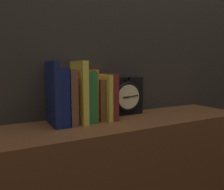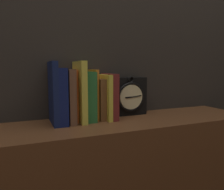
{
  "view_description": "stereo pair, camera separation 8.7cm",
  "coord_description": "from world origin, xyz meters",
  "px_view_note": "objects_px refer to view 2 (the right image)",
  "views": [
    {
      "loc": [
        -0.41,
        -0.76,
        0.93
      ],
      "look_at": [
        0.0,
        0.0,
        0.82
      ],
      "focal_mm": 35.0,
      "sensor_mm": 36.0,
      "label": 1
    },
    {
      "loc": [
        -0.33,
        -0.8,
        0.93
      ],
      "look_at": [
        0.0,
        0.0,
        0.82
      ],
      "focal_mm": 35.0,
      "sensor_mm": 36.0,
      "label": 2
    }
  ],
  "objects_px": {
    "book_slot0_navy": "(53,93)",
    "book_slot6_orange": "(94,94)",
    "book_slot8_yellow": "(105,97)",
    "book_slot3_orange": "(74,95)",
    "book_slot9_maroon": "(109,96)",
    "book_slot2_brown": "(69,96)",
    "book_slot5_green": "(88,96)",
    "clock": "(128,96)",
    "book_slot7_brown": "(99,99)",
    "book_slot1_navy": "(60,96)",
    "book_slot4_yellow": "(80,92)"
  },
  "relations": [
    {
      "from": "book_slot2_brown",
      "to": "book_slot9_maroon",
      "type": "height_order",
      "value": "book_slot2_brown"
    },
    {
      "from": "book_slot6_orange",
      "to": "book_slot7_brown",
      "type": "bearing_deg",
      "value": -14.0
    },
    {
      "from": "book_slot3_orange",
      "to": "book_slot5_green",
      "type": "height_order",
      "value": "book_slot3_orange"
    },
    {
      "from": "clock",
      "to": "book_slot8_yellow",
      "type": "height_order",
      "value": "book_slot8_yellow"
    },
    {
      "from": "book_slot5_green",
      "to": "book_slot9_maroon",
      "type": "height_order",
      "value": "book_slot5_green"
    },
    {
      "from": "book_slot2_brown",
      "to": "book_slot8_yellow",
      "type": "distance_m",
      "value": 0.15
    },
    {
      "from": "book_slot7_brown",
      "to": "book_slot9_maroon",
      "type": "relative_size",
      "value": 0.89
    },
    {
      "from": "book_slot3_orange",
      "to": "book_slot5_green",
      "type": "xyz_separation_m",
      "value": [
        0.06,
        -0.01,
        -0.0
      ]
    },
    {
      "from": "book_slot8_yellow",
      "to": "book_slot3_orange",
      "type": "bearing_deg",
      "value": 172.84
    },
    {
      "from": "clock",
      "to": "book_slot4_yellow",
      "type": "relative_size",
      "value": 0.74
    },
    {
      "from": "book_slot2_brown",
      "to": "book_slot8_yellow",
      "type": "bearing_deg",
      "value": 0.37
    },
    {
      "from": "book_slot0_navy",
      "to": "book_slot4_yellow",
      "type": "relative_size",
      "value": 0.99
    },
    {
      "from": "clock",
      "to": "book_slot7_brown",
      "type": "bearing_deg",
      "value": -170.59
    },
    {
      "from": "book_slot1_navy",
      "to": "book_slot3_orange",
      "type": "xyz_separation_m",
      "value": [
        0.06,
        0.02,
        -0.0
      ]
    },
    {
      "from": "clock",
      "to": "book_slot8_yellow",
      "type": "relative_size",
      "value": 0.96
    },
    {
      "from": "book_slot1_navy",
      "to": "book_slot7_brown",
      "type": "distance_m",
      "value": 0.17
    },
    {
      "from": "book_slot7_brown",
      "to": "book_slot0_navy",
      "type": "bearing_deg",
      "value": -175.65
    },
    {
      "from": "book_slot5_green",
      "to": "clock",
      "type": "bearing_deg",
      "value": 8.8
    },
    {
      "from": "book_slot1_navy",
      "to": "book_slot9_maroon",
      "type": "relative_size",
      "value": 1.13
    },
    {
      "from": "book_slot6_orange",
      "to": "book_slot9_maroon",
      "type": "xyz_separation_m",
      "value": [
        0.07,
        -0.02,
        -0.01
      ]
    },
    {
      "from": "book_slot5_green",
      "to": "book_slot8_yellow",
      "type": "distance_m",
      "value": 0.07
    },
    {
      "from": "book_slot8_yellow",
      "to": "book_slot9_maroon",
      "type": "height_order",
      "value": "book_slot9_maroon"
    },
    {
      "from": "clock",
      "to": "book_slot6_orange",
      "type": "xyz_separation_m",
      "value": [
        -0.17,
        -0.02,
        0.02
      ]
    },
    {
      "from": "book_slot1_navy",
      "to": "book_slot4_yellow",
      "type": "relative_size",
      "value": 0.89
    },
    {
      "from": "book_slot1_navy",
      "to": "book_slot3_orange",
      "type": "height_order",
      "value": "book_slot1_navy"
    },
    {
      "from": "book_slot0_navy",
      "to": "book_slot2_brown",
      "type": "height_order",
      "value": "book_slot0_navy"
    },
    {
      "from": "book_slot0_navy",
      "to": "book_slot6_orange",
      "type": "distance_m",
      "value": 0.17
    },
    {
      "from": "book_slot4_yellow",
      "to": "book_slot6_orange",
      "type": "relative_size",
      "value": 1.16
    },
    {
      "from": "book_slot1_navy",
      "to": "book_slot2_brown",
      "type": "xyz_separation_m",
      "value": [
        0.04,
        0.0,
        -0.0
      ]
    },
    {
      "from": "book_slot5_green",
      "to": "book_slot7_brown",
      "type": "height_order",
      "value": "book_slot5_green"
    },
    {
      "from": "book_slot1_navy",
      "to": "book_slot2_brown",
      "type": "bearing_deg",
      "value": 3.87
    },
    {
      "from": "book_slot3_orange",
      "to": "book_slot6_orange",
      "type": "bearing_deg",
      "value": 0.2
    },
    {
      "from": "book_slot2_brown",
      "to": "book_slot4_yellow",
      "type": "bearing_deg",
      "value": -3.88
    },
    {
      "from": "book_slot1_navy",
      "to": "book_slot4_yellow",
      "type": "distance_m",
      "value": 0.08
    },
    {
      "from": "book_slot1_navy",
      "to": "book_slot9_maroon",
      "type": "distance_m",
      "value": 0.21
    },
    {
      "from": "book_slot3_orange",
      "to": "book_slot9_maroon",
      "type": "height_order",
      "value": "book_slot3_orange"
    },
    {
      "from": "book_slot8_yellow",
      "to": "book_slot6_orange",
      "type": "bearing_deg",
      "value": 159.24
    },
    {
      "from": "book_slot3_orange",
      "to": "book_slot0_navy",
      "type": "bearing_deg",
      "value": -166.73
    },
    {
      "from": "clock",
      "to": "book_slot3_orange",
      "type": "relative_size",
      "value": 0.86
    },
    {
      "from": "book_slot8_yellow",
      "to": "book_slot7_brown",
      "type": "bearing_deg",
      "value": 153.11
    },
    {
      "from": "book_slot4_yellow",
      "to": "book_slot8_yellow",
      "type": "xyz_separation_m",
      "value": [
        0.11,
        0.0,
        -0.03
      ]
    },
    {
      "from": "book_slot0_navy",
      "to": "book_slot4_yellow",
      "type": "height_order",
      "value": "book_slot4_yellow"
    },
    {
      "from": "book_slot2_brown",
      "to": "book_slot1_navy",
      "type": "bearing_deg",
      "value": -176.13
    },
    {
      "from": "book_slot4_yellow",
      "to": "book_slot9_maroon",
      "type": "xyz_separation_m",
      "value": [
        0.13,
        0.01,
        -0.03
      ]
    },
    {
      "from": "clock",
      "to": "book_slot2_brown",
      "type": "xyz_separation_m",
      "value": [
        -0.28,
        -0.04,
        0.02
      ]
    },
    {
      "from": "book_slot2_brown",
      "to": "book_slot7_brown",
      "type": "bearing_deg",
      "value": 5.39
    },
    {
      "from": "clock",
      "to": "book_slot0_navy",
      "type": "relative_size",
      "value": 0.75
    },
    {
      "from": "book_slot4_yellow",
      "to": "book_slot1_navy",
      "type": "bearing_deg",
      "value": 179.64
    },
    {
      "from": "book_slot0_navy",
      "to": "book_slot2_brown",
      "type": "xyz_separation_m",
      "value": [
        0.06,
        0.0,
        -0.01
      ]
    },
    {
      "from": "book_slot5_green",
      "to": "book_slot0_navy",
      "type": "bearing_deg",
      "value": -176.63
    }
  ]
}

